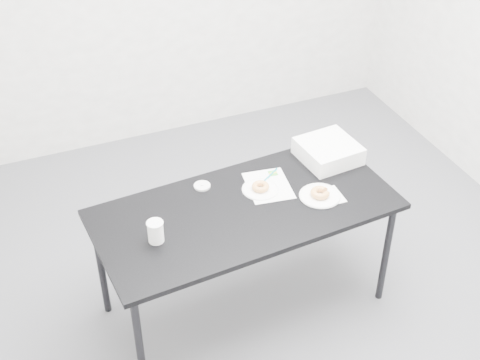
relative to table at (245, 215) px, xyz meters
name	(u,v)px	position (x,y,z in m)	size (l,w,h in m)	color
floor	(257,287)	(0.12, 0.09, -0.70)	(4.00, 4.00, 0.00)	#4F5055
table	(245,215)	(0.00, 0.00, 0.00)	(1.71, 0.90, 0.76)	black
scorecard	(268,186)	(0.20, 0.13, 0.06)	(0.24, 0.30, 0.00)	white
logo_patch	(273,173)	(0.27, 0.23, 0.06)	(0.05, 0.05, 0.00)	green
pen	(271,175)	(0.25, 0.21, 0.06)	(0.01, 0.01, 0.14)	#0C7486
napkin	(328,196)	(0.46, -0.09, 0.06)	(0.16, 0.16, 0.00)	white
plate_near	(320,196)	(0.42, -0.07, 0.06)	(0.23, 0.23, 0.01)	white
donut_near	(320,193)	(0.42, -0.07, 0.08)	(0.11, 0.11, 0.04)	#C9813F
plate_far	(260,189)	(0.14, 0.11, 0.06)	(0.21, 0.21, 0.01)	white
donut_far	(260,187)	(0.14, 0.11, 0.08)	(0.10, 0.10, 0.03)	#C9813F
coffee_cup	(156,232)	(-0.53, -0.08, 0.12)	(0.08, 0.08, 0.12)	white
cup_lid	(202,186)	(-0.16, 0.27, 0.06)	(0.09, 0.09, 0.01)	silver
bakery_box	(328,151)	(0.64, 0.24, 0.11)	(0.32, 0.32, 0.11)	white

